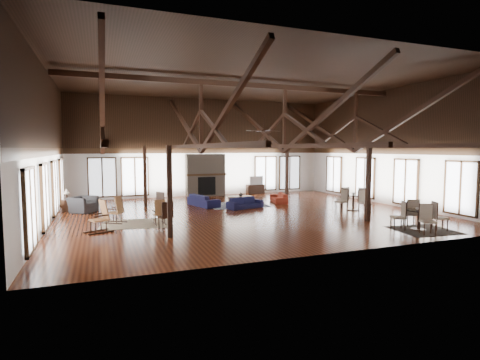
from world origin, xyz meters
name	(u,v)px	position (x,y,z in m)	size (l,w,h in m)	color
floor	(244,213)	(0.00, 0.00, 0.00)	(16.00, 16.00, 0.00)	#652C15
ceiling	(245,79)	(0.00, 0.00, 6.00)	(16.00, 14.00, 0.02)	black
wall_back	(204,148)	(0.00, 7.00, 3.00)	(16.00, 0.02, 6.00)	white
wall_front	(337,146)	(0.00, -7.00, 3.00)	(16.00, 0.02, 6.00)	white
wall_left	(46,147)	(-8.00, 0.00, 3.00)	(0.02, 14.00, 6.00)	white
wall_right	(386,147)	(8.00, 0.00, 3.00)	(0.02, 14.00, 6.00)	white
roof_truss	(244,124)	(0.00, 0.00, 4.03)	(15.60, 14.07, 3.14)	black
post_grid	(244,180)	(0.00, 0.00, 1.52)	(8.16, 7.16, 3.05)	black
fireplace	(205,175)	(0.00, 6.67, 1.29)	(2.50, 0.69, 2.60)	#766A5A
ceiling_fan	(264,130)	(0.50, -1.00, 3.73)	(1.60, 1.60, 0.75)	black
sofa_navy_front	(245,203)	(0.54, 1.30, 0.26)	(1.80, 0.70, 0.53)	#131335
sofa_navy_left	(203,200)	(-1.19, 2.73, 0.30)	(0.79, 2.03, 0.59)	#15163C
sofa_orange	(279,198)	(3.00, 2.53, 0.25)	(0.67, 1.70, 0.50)	#A0321F
coffee_table	(240,197)	(0.66, 2.34, 0.41)	(1.31, 0.81, 0.47)	brown
vase	(241,194)	(0.71, 2.33, 0.58)	(0.20, 0.20, 0.21)	#B2B2B2
armchair	(83,204)	(-6.91, 2.86, 0.36)	(1.11, 0.97, 0.72)	#2C2C2F
side_table_lamp	(67,203)	(-7.60, 3.30, 0.41)	(0.42, 0.42, 1.07)	black
rocking_chair_a	(117,210)	(-5.54, -0.40, 0.51)	(0.94, 0.82, 1.08)	#9A643A
rocking_chair_b	(160,213)	(-4.00, -1.19, 0.46)	(0.45, 0.77, 0.97)	#9A643A
rocking_chair_c	(101,217)	(-6.13, -1.85, 0.54)	(1.00, 0.78, 1.14)	#9A643A
side_chair_a	(162,202)	(-3.66, 0.30, 0.64)	(0.64, 0.64, 1.10)	black
side_chair_b	(166,214)	(-3.93, -2.38, 0.61)	(0.54, 0.54, 1.05)	black
cafe_table_near	(419,216)	(4.60, -5.53, 0.51)	(1.96, 1.96, 1.02)	black
cafe_table_far	(353,200)	(5.15, -1.09, 0.51)	(2.00, 2.00, 1.03)	black
cup_near	(417,209)	(4.52, -5.52, 0.78)	(0.11, 0.11, 0.09)	#B2B2B2
cup_far	(353,194)	(5.20, -1.02, 0.79)	(0.12, 0.12, 0.09)	#B2B2B2
tv_console	(255,189)	(3.40, 6.75, 0.29)	(1.17, 0.44, 0.58)	black
television	(256,180)	(3.42, 6.75, 0.86)	(0.97, 0.13, 0.56)	#B2B2B2
rug_tan	(135,224)	(-4.89, -0.76, 0.01)	(2.55, 2.01, 0.01)	#C7AB8A
rug_navy	(238,205)	(0.56, 2.38, 0.01)	(2.98, 2.23, 0.01)	#192447
rug_dark	(424,230)	(4.74, -5.65, 0.01)	(2.00, 1.82, 0.01)	black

